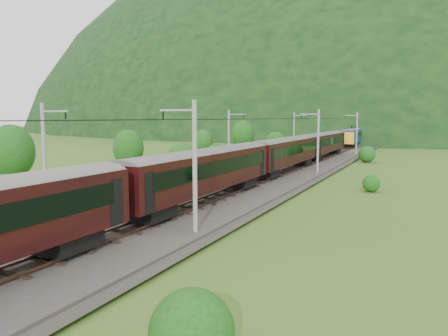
% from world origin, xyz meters
% --- Properties ---
extents(ground, '(600.00, 600.00, 0.00)m').
position_xyz_m(ground, '(0.00, 0.00, 0.00)').
color(ground, '#395B1C').
rests_on(ground, ground).
extents(railbed, '(14.00, 220.00, 0.30)m').
position_xyz_m(railbed, '(0.00, 10.00, 0.15)').
color(railbed, '#38332D').
rests_on(railbed, ground).
extents(track_left, '(2.40, 220.00, 0.27)m').
position_xyz_m(track_left, '(-2.40, 10.00, 0.37)').
color(track_left, brown).
rests_on(track_left, railbed).
extents(track_right, '(2.40, 220.00, 0.27)m').
position_xyz_m(track_right, '(2.40, 10.00, 0.37)').
color(track_right, brown).
rests_on(track_right, railbed).
extents(catenary_left, '(2.54, 192.28, 8.00)m').
position_xyz_m(catenary_left, '(-6.12, 32.00, 4.50)').
color(catenary_left, gray).
rests_on(catenary_left, railbed).
extents(catenary_right, '(2.54, 192.28, 8.00)m').
position_xyz_m(catenary_right, '(6.12, 32.00, 4.50)').
color(catenary_right, gray).
rests_on(catenary_right, railbed).
extents(overhead_wires, '(4.83, 198.00, 0.03)m').
position_xyz_m(overhead_wires, '(0.00, 10.00, 7.10)').
color(overhead_wires, black).
rests_on(overhead_wires, ground).
extents(mountain_main, '(504.00, 360.00, 244.00)m').
position_xyz_m(mountain_main, '(0.00, 260.00, 0.00)').
color(mountain_main, black).
rests_on(mountain_main, ground).
extents(mountain_ridge, '(336.00, 280.00, 132.00)m').
position_xyz_m(mountain_ridge, '(-120.00, 300.00, 0.00)').
color(mountain_ridge, black).
rests_on(mountain_ridge, ground).
extents(train, '(2.95, 141.77, 5.12)m').
position_xyz_m(train, '(2.40, 19.55, 3.50)').
color(train, black).
rests_on(train, ground).
extents(hazard_post_near, '(0.17, 0.17, 1.59)m').
position_xyz_m(hazard_post_near, '(-0.02, 59.25, 1.10)').
color(hazard_post_near, red).
rests_on(hazard_post_near, railbed).
extents(hazard_post_far, '(0.16, 0.16, 1.50)m').
position_xyz_m(hazard_post_far, '(0.07, 49.44, 1.05)').
color(hazard_post_far, red).
rests_on(hazard_post_far, railbed).
extents(signal, '(0.22, 0.22, 1.97)m').
position_xyz_m(signal, '(-4.72, 60.14, 1.46)').
color(signal, black).
rests_on(signal, railbed).
extents(vegetation_left, '(14.25, 145.43, 6.72)m').
position_xyz_m(vegetation_left, '(-14.55, 20.15, 2.67)').
color(vegetation_left, '#144612').
rests_on(vegetation_left, ground).
extents(vegetation_right, '(6.30, 94.05, 2.41)m').
position_xyz_m(vegetation_right, '(11.78, 15.65, 1.07)').
color(vegetation_right, '#144612').
rests_on(vegetation_right, ground).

